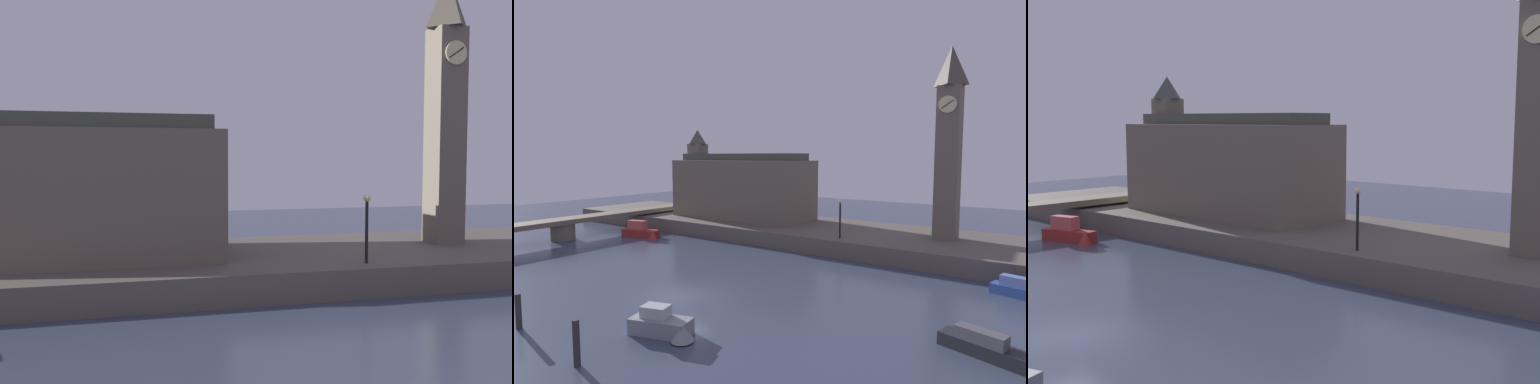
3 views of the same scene
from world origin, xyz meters
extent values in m
plane|color=#384256|center=(0.00, 0.00, 0.00)|extent=(120.00, 120.00, 0.00)
cube|color=#5B544C|center=(0.00, 20.00, 0.75)|extent=(70.00, 12.00, 1.50)
cube|color=#6B6051|center=(11.11, 20.54, 8.12)|extent=(1.87, 1.87, 13.23)
cylinder|color=beige|center=(11.11, 19.54, 13.09)|extent=(1.42, 0.12, 1.42)
cube|color=black|center=(11.11, 19.47, 13.09)|extent=(0.98, 0.04, 0.68)
pyramid|color=#4A4339|center=(11.11, 20.54, 16.42)|extent=(2.05, 2.05, 3.39)
cube|color=#6B6051|center=(-11.61, 20.38, 4.88)|extent=(16.45, 6.96, 6.75)
cube|color=#6B6051|center=(-18.90, 20.38, 5.90)|extent=(1.87, 1.87, 8.80)
pyramid|color=#474C42|center=(-18.90, 20.38, 11.20)|extent=(2.05, 2.05, 1.81)
cube|color=#42473D|center=(-11.61, 20.38, 8.65)|extent=(15.63, 4.18, 0.80)
cube|color=#6B6051|center=(-23.35, 6.89, 1.96)|extent=(2.65, 30.23, 0.50)
cylinder|color=#6B6051|center=(-23.35, 4.89, 0.86)|extent=(2.38, 2.38, 1.71)
cylinder|color=black|center=(3.41, 15.37, 3.05)|extent=(0.16, 0.16, 3.11)
sphere|color=#F2E099|center=(3.41, 15.37, 4.79)|extent=(0.36, 0.36, 0.36)
cylinder|color=#2D2D2D|center=(-3.19, -8.28, 0.91)|extent=(0.29, 0.29, 1.83)
cylinder|color=#2D2D2D|center=(2.81, -8.65, 1.00)|extent=(0.28, 0.28, 2.00)
cube|color=#232328|center=(17.08, 1.96, 0.31)|extent=(4.85, 2.31, 0.62)
cube|color=#515156|center=(16.51, 1.96, 0.90)|extent=(2.23, 1.28, 0.56)
cube|color=#2D4C93|center=(17.50, 11.73, 0.32)|extent=(3.65, 1.83, 0.65)
cube|color=#5B7AC1|center=(17.08, 11.73, 0.97)|extent=(1.72, 1.08, 0.64)
cube|color=maroon|center=(-17.97, 10.55, 0.40)|extent=(4.32, 2.16, 0.80)
cube|color=#CC5651|center=(-18.47, 10.55, 1.27)|extent=(2.15, 1.28, 0.95)
cone|color=maroon|center=(-15.89, 10.55, 0.44)|extent=(1.26, 1.26, 1.04)
cube|color=gray|center=(3.23, -4.56, 0.40)|extent=(3.28, 2.10, 0.81)
cube|color=#A8ADB2|center=(2.87, -4.56, 1.09)|extent=(1.54, 1.23, 0.56)
cone|color=gray|center=(4.76, -4.56, 0.44)|extent=(1.39, 1.39, 0.76)
camera|label=1|loc=(-9.13, -10.66, 6.86)|focal=39.81mm
camera|label=2|loc=(18.85, -17.53, 8.76)|focal=28.81mm
camera|label=3|loc=(22.63, -12.90, 8.65)|focal=44.36mm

